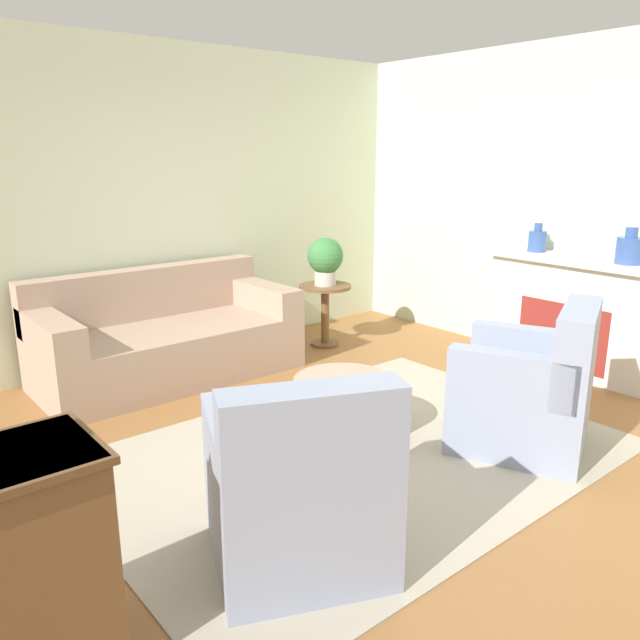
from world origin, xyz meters
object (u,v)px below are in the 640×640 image
(armchair_right, at_px, (531,393))
(vase_mantel_near, at_px, (537,240))
(armchair_left, at_px, (299,492))
(side_table, at_px, (325,305))
(ottoman_table, at_px, (343,399))
(potted_plant_on_side_table, at_px, (325,259))
(vase_mantel_far, at_px, (630,249))
(couch, at_px, (166,340))

(armchair_right, relative_size, vase_mantel_near, 4.11)
(armchair_left, bearing_deg, side_table, 47.95)
(armchair_right, bearing_deg, vase_mantel_near, 32.59)
(armchair_left, height_order, side_table, armchair_left)
(vase_mantel_near, bearing_deg, armchair_right, -147.41)
(ottoman_table, relative_size, potted_plant_on_side_table, 1.45)
(vase_mantel_near, height_order, vase_mantel_far, vase_mantel_far)
(side_table, xyz_separation_m, vase_mantel_near, (1.15, -1.54, 0.69))
(armchair_left, height_order, vase_mantel_near, vase_mantel_near)
(potted_plant_on_side_table, bearing_deg, vase_mantel_near, -53.29)
(potted_plant_on_side_table, bearing_deg, armchair_left, -132.05)
(couch, relative_size, side_table, 3.48)
(armchair_left, xyz_separation_m, side_table, (2.29, 2.54, 0.05))
(armchair_right, relative_size, side_table, 1.70)
(armchair_left, distance_m, side_table, 3.42)
(vase_mantel_near, distance_m, potted_plant_on_side_table, 1.94)
(ottoman_table, relative_size, vase_mantel_far, 2.31)
(armchair_right, bearing_deg, ottoman_table, 132.71)
(armchair_right, distance_m, vase_mantel_far, 1.74)
(armchair_left, xyz_separation_m, armchair_right, (1.88, 0.00, 0.00))
(vase_mantel_near, bearing_deg, vase_mantel_far, -90.00)
(ottoman_table, height_order, vase_mantel_far, vase_mantel_far)
(armchair_right, height_order, side_table, armchair_right)
(armchair_right, xyz_separation_m, vase_mantel_near, (1.56, 1.00, 0.74))
(armchair_left, xyz_separation_m, vase_mantel_far, (3.44, 0.19, 0.76))
(armchair_left, height_order, vase_mantel_far, vase_mantel_far)
(side_table, height_order, vase_mantel_near, vase_mantel_near)
(couch, bearing_deg, vase_mantel_near, -32.06)
(armchair_left, bearing_deg, potted_plant_on_side_table, 47.95)
(ottoman_table, xyz_separation_m, vase_mantel_near, (2.38, 0.11, 0.84))
(armchair_left, bearing_deg, vase_mantel_far, 3.13)
(ottoman_table, height_order, potted_plant_on_side_table, potted_plant_on_side_table)
(ottoman_table, xyz_separation_m, vase_mantel_far, (2.38, -0.70, 0.86))
(armchair_right, xyz_separation_m, ottoman_table, (-0.82, 0.89, -0.10))
(vase_mantel_far, bearing_deg, armchair_right, -173.13)
(side_table, bearing_deg, armchair_left, -132.05)
(couch, bearing_deg, ottoman_table, -78.29)
(armchair_right, xyz_separation_m, potted_plant_on_side_table, (0.41, 2.54, 0.50))
(couch, relative_size, armchair_left, 2.05)
(side_table, bearing_deg, potted_plant_on_side_table, 0.00)
(armchair_left, bearing_deg, couch, 75.98)
(ottoman_table, bearing_deg, couch, 101.71)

